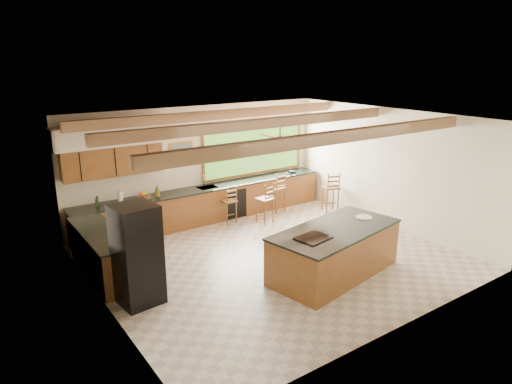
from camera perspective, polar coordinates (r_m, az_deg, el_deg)
ground at (r=9.98m, az=2.29°, el=-8.27°), size 7.20×7.20×0.00m
room_shell at (r=9.70m, az=-0.70°, el=4.79°), size 7.27×6.54×3.02m
counter_run at (r=11.41m, az=-8.68°, el=-2.70°), size 7.12×3.10×1.22m
island at (r=9.25m, az=9.78°, el=-7.31°), size 2.96×1.77×0.99m
refrigerator at (r=8.21m, az=-14.64°, el=-7.62°), size 0.77×0.75×1.81m
bar_stool_a at (r=11.81m, az=-3.30°, el=-1.23°), size 0.36×0.36×1.00m
bar_stool_b at (r=11.77m, az=1.27°, el=-1.00°), size 0.45×0.45×1.08m
bar_stool_c at (r=12.64m, az=2.80°, el=0.41°), size 0.43×0.43×1.15m
bar_stool_d at (r=12.80m, az=9.52°, el=0.46°), size 0.54×0.54×1.17m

